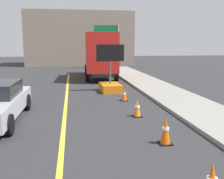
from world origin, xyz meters
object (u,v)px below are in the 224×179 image
(highway_guide_sign, at_px, (111,38))
(arrow_board_trailer, at_px, (110,83))
(box_truck, at_px, (100,55))
(traffic_cone_curbside, at_px, (124,95))
(traffic_cone_far_lane, at_px, (137,108))
(traffic_cone_mid_lane, at_px, (166,131))

(highway_guide_sign, bearing_deg, arrow_board_trailer, -98.73)
(box_truck, bearing_deg, arrow_board_trailer, -90.68)
(box_truck, distance_m, highway_guide_sign, 9.06)
(arrow_board_trailer, height_order, traffic_cone_curbside, arrow_board_trailer)
(arrow_board_trailer, height_order, box_truck, box_truck)
(arrow_board_trailer, xyz_separation_m, highway_guide_sign, (2.28, 14.84, 2.94))
(arrow_board_trailer, bearing_deg, highway_guide_sign, 81.27)
(arrow_board_trailer, relative_size, traffic_cone_far_lane, 4.08)
(box_truck, xyz_separation_m, highway_guide_sign, (2.20, 8.65, 1.53))
(box_truck, bearing_deg, traffic_cone_far_lane, -89.20)
(highway_guide_sign, bearing_deg, traffic_cone_far_lane, -95.73)
(box_truck, relative_size, traffic_cone_far_lane, 11.19)
(arrow_board_trailer, height_order, highway_guide_sign, highway_guide_sign)
(arrow_board_trailer, relative_size, highway_guide_sign, 0.54)
(box_truck, distance_m, traffic_cone_mid_lane, 14.61)
(traffic_cone_mid_lane, height_order, traffic_cone_curbside, traffic_cone_mid_lane)
(traffic_cone_far_lane, bearing_deg, highway_guide_sign, 84.27)
(traffic_cone_mid_lane, xyz_separation_m, traffic_cone_curbside, (-0.02, 5.72, -0.09))
(traffic_cone_far_lane, bearing_deg, arrow_board_trailer, 92.47)
(arrow_board_trailer, bearing_deg, traffic_cone_far_lane, -87.53)
(arrow_board_trailer, xyz_separation_m, traffic_cone_mid_lane, (0.32, -8.33, -0.10))
(box_truck, bearing_deg, traffic_cone_mid_lane, -89.02)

